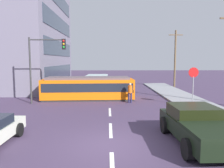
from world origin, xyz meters
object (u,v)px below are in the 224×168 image
(traffic_light_mast, at_px, (44,58))
(pedestrian_crossing, at_px, (130,92))
(city_bus, at_px, (96,82))
(utility_pole_mid, at_px, (175,58))
(pickup_truck_parked, at_px, (198,125))
(stop_sign, at_px, (193,78))
(streetcar_tram, at_px, (88,88))

(traffic_light_mast, bearing_deg, pedestrian_crossing, 1.59)
(city_bus, distance_m, utility_pole_mid, 10.90)
(pickup_truck_parked, height_order, stop_sign, stop_sign)
(pickup_truck_parked, distance_m, stop_sign, 8.14)
(city_bus, relative_size, pedestrian_crossing, 3.39)
(pedestrian_crossing, height_order, pickup_truck_parked, pedestrian_crossing)
(pedestrian_crossing, relative_size, pickup_truck_parked, 0.33)
(city_bus, xyz_separation_m, pedestrian_crossing, (3.23, -8.14, -0.07))
(stop_sign, bearing_deg, pickup_truck_parked, -109.53)
(traffic_light_mast, relative_size, utility_pole_mid, 0.73)
(stop_sign, xyz_separation_m, traffic_light_mast, (-11.68, 1.49, 1.58))
(city_bus, xyz_separation_m, stop_sign, (7.86, -9.82, 1.19))
(city_bus, relative_size, stop_sign, 1.97)
(streetcar_tram, xyz_separation_m, traffic_light_mast, (-3.39, -1.91, 2.71))
(city_bus, distance_m, stop_sign, 12.64)
(city_bus, xyz_separation_m, traffic_light_mast, (-3.82, -8.33, 2.76))
(pickup_truck_parked, bearing_deg, streetcar_tram, 117.11)
(streetcar_tram, relative_size, utility_pole_mid, 1.11)
(city_bus, relative_size, utility_pole_mid, 0.76)
(traffic_light_mast, xyz_separation_m, utility_pole_mid, (14.00, 10.92, 0.12))
(utility_pole_mid, bearing_deg, traffic_light_mast, -142.04)
(streetcar_tram, bearing_deg, traffic_light_mast, -150.65)
(utility_pole_mid, bearing_deg, city_bus, -165.72)
(city_bus, bearing_deg, utility_pole_mid, 14.28)
(streetcar_tram, height_order, traffic_light_mast, traffic_light_mast)
(pickup_truck_parked, bearing_deg, traffic_light_mast, 134.84)
(stop_sign, relative_size, utility_pole_mid, 0.39)
(pickup_truck_parked, relative_size, stop_sign, 1.75)
(stop_sign, height_order, utility_pole_mid, utility_pole_mid)
(traffic_light_mast, bearing_deg, streetcar_tram, 29.35)
(pedestrian_crossing, bearing_deg, city_bus, 111.65)
(utility_pole_mid, bearing_deg, pickup_truck_parked, -104.07)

